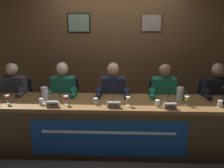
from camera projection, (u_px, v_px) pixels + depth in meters
ground_plane at (112, 148)px, 3.58m from camera, size 12.00×12.00×0.00m
wall_back_panelled at (115, 49)px, 4.58m from camera, size 5.49×0.14×2.60m
conference_table at (112, 119)px, 3.33m from camera, size 4.29×0.75×0.74m
chair_far_left at (20, 106)px, 4.06m from camera, size 0.44×0.44×0.89m
panelist_far_left at (13, 94)px, 3.80m from camera, size 0.51×0.48×1.22m
juice_glass_far_left at (7, 98)px, 3.25m from camera, size 0.06×0.06×0.12m
chair_left at (66, 107)px, 4.03m from camera, size 0.44×0.44×0.89m
panelist_left at (62, 95)px, 3.77m from camera, size 0.51×0.48×1.22m
nameplate_left at (52, 104)px, 3.16m from camera, size 0.18×0.06×0.08m
juice_glass_left at (66, 98)px, 3.22m from camera, size 0.06×0.06×0.12m
water_cup_left at (41, 102)px, 3.24m from camera, size 0.06×0.06×0.08m
microphone_left at (59, 96)px, 3.38m from camera, size 0.06×0.17×0.22m
chair_center at (113, 108)px, 4.00m from camera, size 0.44×0.44×0.89m
panelist_center at (113, 96)px, 3.74m from camera, size 0.51×0.48×1.22m
nameplate_center at (114, 104)px, 3.13m from camera, size 0.18×0.06×0.08m
juice_glass_center at (128, 100)px, 3.18m from camera, size 0.06×0.06×0.12m
water_cup_center at (96, 101)px, 3.26m from camera, size 0.06×0.06×0.08m
microphone_center at (113, 96)px, 3.36m from camera, size 0.06×0.17×0.22m
chair_right at (161, 108)px, 3.97m from camera, size 0.44×0.44×0.89m
panelist_right at (164, 96)px, 3.71m from camera, size 0.51×0.48×1.22m
nameplate_right at (170, 106)px, 3.08m from camera, size 0.17×0.06×0.08m
juice_glass_right at (187, 99)px, 3.20m from camera, size 0.06×0.06×0.12m
water_cup_right at (157, 103)px, 3.17m from camera, size 0.06×0.06×0.08m
microphone_right at (169, 97)px, 3.31m from camera, size 0.06×0.17×0.22m
chair_far_right at (210, 109)px, 3.94m from camera, size 0.44×0.44×0.89m
panelist_far_right at (216, 97)px, 3.68m from camera, size 0.51×0.48×1.22m
water_cup_far_right at (220, 104)px, 3.16m from camera, size 0.06×0.06×0.08m
microphone_far_right at (224, 98)px, 3.29m from camera, size 0.06×0.17×0.22m
water_pitcher_left_side at (45, 94)px, 3.41m from camera, size 0.15×0.10×0.21m
water_pitcher_right_side at (180, 94)px, 3.40m from camera, size 0.15×0.10×0.21m
document_stack_left at (50, 103)px, 3.29m from camera, size 0.21×0.15×0.01m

